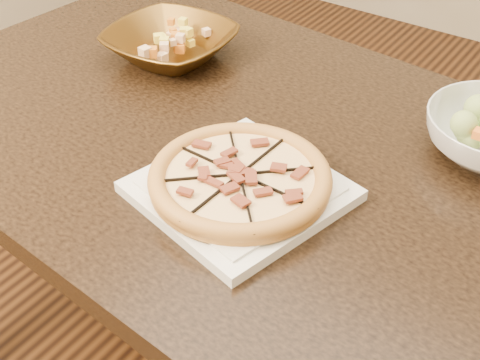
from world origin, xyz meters
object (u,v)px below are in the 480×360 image
Objects in this scene: plate at (240,190)px; bronze_bowl at (171,44)px; pizza at (240,178)px; dining_table at (230,180)px.

plate is 0.46m from bronze_bowl.
pizza is (-0.00, 0.00, 0.02)m from plate.
dining_table is 0.24m from pizza.
plate is 0.02m from pizza.
bronze_bowl reaches higher than pizza.
bronze_bowl is (-0.25, 0.14, 0.14)m from dining_table.
dining_table is 4.93× the size of pizza.
dining_table is 5.47× the size of bronze_bowl.
bronze_bowl reaches higher than dining_table.
dining_table is at bearing 130.22° from plate.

